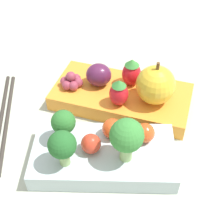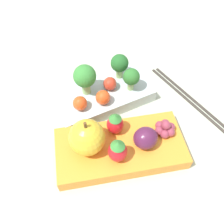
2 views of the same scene
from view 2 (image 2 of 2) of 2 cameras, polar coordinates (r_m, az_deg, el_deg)
ground_plane at (r=0.47m, az=0.28°, el=-2.38°), size 4.00×4.00×0.00m
bento_box_savoury at (r=0.50m, az=-1.62°, el=3.85°), size 0.20×0.11×0.03m
bento_box_fruit at (r=0.43m, az=1.89°, el=-8.28°), size 0.23×0.14×0.03m
broccoli_floret_0 at (r=0.46m, az=-6.22°, el=7.95°), size 0.04×0.04×0.06m
broccoli_floret_1 at (r=0.47m, az=4.44°, el=7.88°), size 0.03×0.03×0.05m
broccoli_floret_2 at (r=0.49m, az=1.74°, el=10.93°), size 0.03×0.03×0.05m
cherry_tomato_0 at (r=0.45m, az=-7.34°, el=1.99°), size 0.03×0.03×0.03m
cherry_tomato_1 at (r=0.46m, az=-2.09°, el=3.35°), size 0.03×0.03×0.03m
cherry_tomato_2 at (r=0.48m, az=-0.51°, el=6.49°), size 0.03×0.03×0.03m
apple at (r=0.39m, az=-5.72°, el=-5.79°), size 0.06×0.06×0.07m
strawberry_0 at (r=0.41m, az=0.72°, el=-2.65°), size 0.03×0.03×0.04m
strawberry_1 at (r=0.39m, az=1.29°, el=-8.78°), size 0.03×0.03×0.05m
plum at (r=0.41m, az=7.66°, el=-5.91°), size 0.04×0.04×0.04m
grape_cluster at (r=0.43m, az=12.04°, el=-3.66°), size 0.04×0.03×0.03m
chopsticks_pair at (r=0.53m, az=17.31°, el=3.02°), size 0.07×0.21×0.01m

